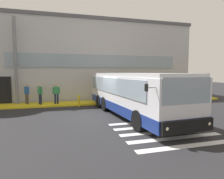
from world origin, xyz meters
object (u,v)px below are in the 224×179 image
at_px(passenger_near_column, 27,93).
at_px(passenger_at_curb_edge, 56,93).
at_px(bus_main_foreground, 131,95).
at_px(entry_support_column, 15,61).
at_px(passenger_by_doorway, 40,93).
at_px(safety_bollard_yellow, 79,101).

xyz_separation_m(passenger_near_column, passenger_at_curb_edge, (2.34, -0.56, 0.00)).
bearing_deg(bus_main_foreground, entry_support_column, 142.82).
bearing_deg(passenger_by_doorway, entry_support_column, 155.52).
height_order(entry_support_column, passenger_at_curb_edge, entry_support_column).
height_order(passenger_near_column, safety_bollard_yellow, passenger_near_column).
relative_size(passenger_by_doorway, safety_bollard_yellow, 1.86).
distance_m(bus_main_foreground, passenger_near_column, 8.94).
relative_size(bus_main_foreground, safety_bollard_yellow, 11.64).
distance_m(passenger_near_column, passenger_at_curb_edge, 2.40).
xyz_separation_m(passenger_near_column, safety_bollard_yellow, (4.08, -1.46, -0.63)).
height_order(bus_main_foreground, passenger_at_curb_edge, bus_main_foreground).
distance_m(passenger_near_column, safety_bollard_yellow, 4.38).
bearing_deg(entry_support_column, passenger_by_doorway, -24.48).
xyz_separation_m(bus_main_foreground, passenger_near_column, (-6.99, 5.57, -0.25)).
height_order(passenger_by_doorway, safety_bollard_yellow, passenger_by_doorway).
distance_m(passenger_by_doorway, safety_bollard_yellow, 3.21).
height_order(passenger_near_column, passenger_at_curb_edge, same).
bearing_deg(passenger_near_column, bus_main_foreground, -38.54).
height_order(passenger_near_column, passenger_by_doorway, same).
xyz_separation_m(entry_support_column, passenger_at_curb_edge, (3.14, -0.90, -2.60)).
height_order(bus_main_foreground, passenger_by_doorway, bus_main_foreground).
relative_size(passenger_near_column, passenger_at_curb_edge, 1.00).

